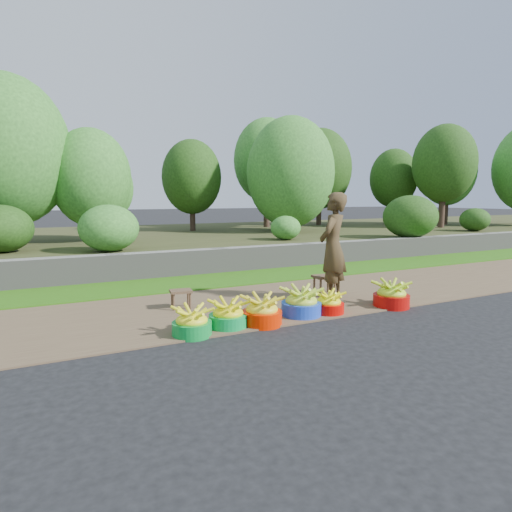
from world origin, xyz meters
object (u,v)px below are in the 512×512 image
basin_c (262,312)px  basin_f (391,295)px  basin_b (228,315)px  basin_d (301,303)px  vendor_woman (333,247)px  basin_e (329,304)px  basin_a (192,323)px  stool_right (324,279)px  stool_left (181,294)px

basin_c → basin_f: bearing=-1.5°
basin_b → basin_d: basin_d is taller
basin_b → basin_d: bearing=2.1°
basin_c → vendor_woman: size_ratio=0.31×
basin_d → vendor_woman: 1.27m
basin_e → vendor_woman: 1.08m
basin_a → stool_right: (2.71, 1.08, 0.12)m
basin_e → stool_left: 2.16m
basin_b → basin_e: (1.55, -0.02, -0.02)m
basin_d → basin_f: size_ratio=1.03×
basin_e → basin_f: (1.09, -0.11, 0.03)m
basin_c → stool_right: (1.75, 1.06, 0.10)m
basin_e → vendor_woman: (0.50, 0.61, 0.73)m
basin_f → stool_left: basin_f is taller
basin_a → stool_right: basin_a is taller
basin_b → basin_d: size_ratio=0.88×
stool_left → stool_right: size_ratio=0.92×
stool_left → stool_right: stool_right is taller
basin_b → basin_f: size_ratio=0.91×
basin_d → stool_left: (-1.40, 1.10, 0.06)m
basin_a → stool_right: bearing=21.8°
basin_d → basin_b: bearing=-177.9°
stool_right → vendor_woman: bearing=-109.6°
stool_right → vendor_woman: 0.74m
basin_c → basin_d: (0.68, 0.12, 0.01)m
basin_e → stool_left: bearing=147.3°
basin_d → stool_left: basin_d is taller
basin_a → basin_d: bearing=4.8°
basin_a → basin_c: bearing=1.4°
basin_a → basin_e: bearing=2.0°
stool_left → vendor_woman: vendor_woman is taller
basin_c → vendor_woman: 1.87m
basin_b → vendor_woman: vendor_woman is taller
basin_d → stool_right: size_ratio=1.48×
basin_f → vendor_woman: bearing=129.2°
basin_e → basin_f: size_ratio=0.82×
basin_c → basin_f: size_ratio=0.98×
basin_a → stool_left: (0.24, 1.24, 0.08)m
basin_c → basin_d: 0.69m
basin_a → stool_right: 2.92m
basin_b → stool_left: 1.18m
basin_c → stool_right: size_ratio=1.40×
stool_right → basin_c: bearing=-148.8°
basin_d → basin_e: size_ratio=1.26×
basin_c → vendor_woman: vendor_woman is taller
basin_f → stool_right: size_ratio=1.43×
basin_f → basin_e: bearing=174.3°
stool_left → vendor_woman: 2.47m
basin_d → vendor_woman: size_ratio=0.33×
basin_c → basin_d: size_ratio=0.94×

